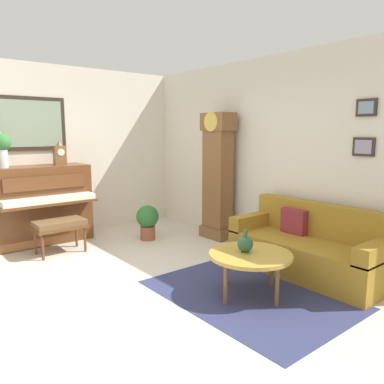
% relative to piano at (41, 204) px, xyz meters
% --- Properties ---
extents(ground_plane, '(6.40, 6.00, 0.10)m').
position_rel_piano_xyz_m(ground_plane, '(2.23, 0.22, -0.66)').
color(ground_plane, beige).
extents(wall_left, '(0.13, 4.90, 2.80)m').
position_rel_piano_xyz_m(wall_left, '(-0.37, 0.22, 0.80)').
color(wall_left, silver).
rests_on(wall_left, ground_plane).
extents(wall_back, '(5.30, 0.13, 2.80)m').
position_rel_piano_xyz_m(wall_back, '(2.23, 2.62, 0.79)').
color(wall_back, silver).
rests_on(wall_back, ground_plane).
extents(area_rug, '(2.10, 1.50, 0.01)m').
position_rel_piano_xyz_m(area_rug, '(3.38, 1.07, -0.61)').
color(area_rug, navy).
rests_on(area_rug, ground_plane).
extents(piano, '(0.87, 1.44, 1.21)m').
position_rel_piano_xyz_m(piano, '(0.00, 0.00, 0.00)').
color(piano, brown).
rests_on(piano, ground_plane).
extents(piano_bench, '(0.42, 0.70, 0.48)m').
position_rel_piano_xyz_m(piano_bench, '(0.72, 0.02, -0.20)').
color(piano_bench, brown).
rests_on(piano_bench, ground_plane).
extents(grandfather_clock, '(0.52, 0.34, 2.03)m').
position_rel_piano_xyz_m(grandfather_clock, '(1.53, 2.32, 0.35)').
color(grandfather_clock, brown).
rests_on(grandfather_clock, ground_plane).
extents(couch, '(1.90, 0.80, 0.84)m').
position_rel_piano_xyz_m(couch, '(3.40, 2.13, -0.30)').
color(couch, olive).
rests_on(couch, ground_plane).
extents(coffee_table, '(0.88, 0.88, 0.46)m').
position_rel_piano_xyz_m(coffee_table, '(3.38, 1.08, -0.18)').
color(coffee_table, gold).
rests_on(coffee_table, ground_plane).
extents(mantel_clock, '(0.13, 0.18, 0.38)m').
position_rel_piano_xyz_m(mantel_clock, '(0.00, 0.33, 0.77)').
color(mantel_clock, brown).
rests_on(mantel_clock, piano).
extents(flower_vase, '(0.26, 0.26, 0.58)m').
position_rel_piano_xyz_m(flower_vase, '(0.00, -0.50, 0.91)').
color(flower_vase, silver).
rests_on(flower_vase, piano).
extents(green_jug, '(0.17, 0.17, 0.24)m').
position_rel_piano_xyz_m(green_jug, '(3.32, 1.07, -0.06)').
color(green_jug, '#234C33').
rests_on(green_jug, coffee_table).
extents(potted_plant, '(0.36, 0.36, 0.56)m').
position_rel_piano_xyz_m(potted_plant, '(0.92, 1.36, -0.29)').
color(potted_plant, '#935138').
rests_on(potted_plant, ground_plane).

